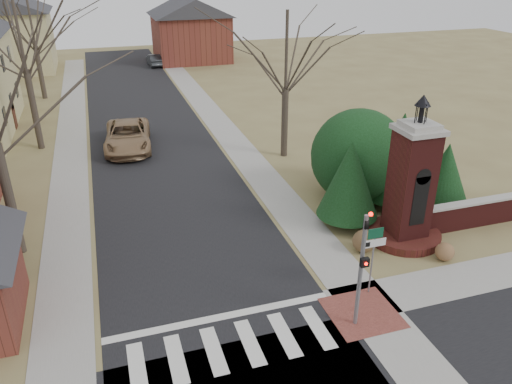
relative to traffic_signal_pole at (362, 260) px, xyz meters
name	(u,v)px	position (x,y,z in m)	size (l,w,h in m)	color
ground	(239,364)	(-4.30, -0.57, -2.59)	(120.00, 120.00, 0.00)	brown
main_street	(151,137)	(-4.30, 21.43, -2.58)	(8.00, 70.00, 0.01)	black
crosswalk_zone	(232,346)	(-4.30, 0.23, -2.58)	(8.00, 2.20, 0.02)	silver
stop_bar	(221,317)	(-4.30, 1.73, -2.58)	(8.00, 0.35, 0.02)	silver
sidewalk_right_main	(224,129)	(0.90, 21.43, -2.58)	(2.00, 60.00, 0.02)	gray
sidewalk_left	(71,145)	(-9.50, 21.43, -2.58)	(2.00, 60.00, 0.02)	gray
curb_apron	(362,313)	(0.50, 0.43, -2.57)	(2.40, 2.40, 0.02)	brown
traffic_signal_pole	(362,260)	(0.00, 0.00, 0.00)	(0.28, 0.41, 4.50)	slate
sign_post	(374,248)	(1.29, 1.41, -0.64)	(0.90, 0.07, 2.75)	slate
brick_gate_monument	(409,194)	(4.70, 4.42, -0.42)	(3.20, 3.20, 6.47)	#4E1817
brick_garden_wall	(489,211)	(9.20, 4.43, -1.93)	(7.50, 0.50, 1.30)	#4E1817
house_distant_right	(190,28)	(3.69, 47.42, 1.06)	(8.80, 8.80, 7.30)	brown
evergreen_near	(350,178)	(2.90, 6.43, -0.29)	(2.80, 2.80, 4.10)	#473D33
evergreen_mid	(400,155)	(6.20, 7.63, 0.01)	(3.40, 3.40, 4.70)	#473D33
evergreen_far	(445,171)	(8.20, 6.63, -0.69)	(2.40, 2.40, 3.30)	#473D33
evergreen_mass	(359,153)	(4.70, 8.93, -0.19)	(4.80, 4.80, 4.80)	black
bare_tree_1	(16,18)	(-11.30, 21.43, 5.44)	(8.40, 8.40, 11.64)	#473D33
bare_tree_2	(29,13)	(-11.80, 34.43, 4.44)	(7.35, 7.35, 10.19)	#473D33
bare_tree_3	(287,45)	(3.20, 15.43, 4.10)	(7.00, 7.00, 9.70)	#473D33
pickup_truck	(128,136)	(-5.90, 19.62, -1.75)	(2.79, 6.05, 1.68)	#9B7954
distant_car	(155,60)	(-0.90, 45.35, -1.95)	(1.35, 3.88, 1.28)	#33363A
dry_shrub_left	(364,241)	(2.50, 4.03, -2.10)	(0.98, 0.98, 0.98)	brown
dry_shrub_right	(445,252)	(5.33, 2.43, -2.20)	(0.77, 0.77, 0.77)	brown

